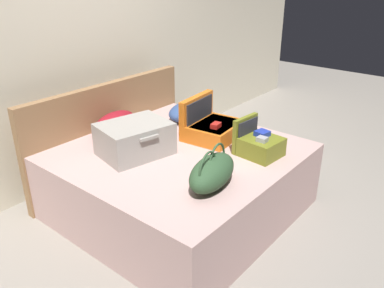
{
  "coord_description": "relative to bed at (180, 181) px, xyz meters",
  "views": [
    {
      "loc": [
        -2.26,
        -1.6,
        2.0
      ],
      "look_at": [
        0.0,
        0.27,
        0.68
      ],
      "focal_mm": 37.24,
      "sensor_mm": 36.0,
      "label": 1
    }
  ],
  "objects": [
    {
      "name": "ground_plane",
      "position": [
        0.0,
        -0.4,
        -0.29
      ],
      "size": [
        12.0,
        12.0,
        0.0
      ],
      "primitive_type": "plane",
      "color": "gray"
    },
    {
      "name": "back_wall",
      "position": [
        0.0,
        1.25,
        1.01
      ],
      "size": [
        8.0,
        0.1,
        2.6
      ],
      "primitive_type": "cube",
      "color": "beige",
      "rests_on": "ground"
    },
    {
      "name": "bed",
      "position": [
        0.0,
        0.0,
        0.0
      ],
      "size": [
        1.81,
        1.76,
        0.58
      ],
      "primitive_type": "cube",
      "color": "#BC9993",
      "rests_on": "ground"
    },
    {
      "name": "headboard",
      "position": [
        0.0,
        0.92,
        0.21
      ],
      "size": [
        1.85,
        0.08,
        0.99
      ],
      "primitive_type": "cube",
      "color": "olive",
      "rests_on": "ground"
    },
    {
      "name": "hard_case_large",
      "position": [
        -0.27,
        0.25,
        0.43
      ],
      "size": [
        0.62,
        0.53,
        0.27
      ],
      "rotation": [
        0.0,
        0.0,
        -0.21
      ],
      "color": "gray",
      "rests_on": "bed"
    },
    {
      "name": "hard_case_medium",
      "position": [
        0.4,
        -0.03,
        0.39
      ],
      "size": [
        0.52,
        0.47,
        0.36
      ],
      "rotation": [
        0.0,
        0.0,
        0.11
      ],
      "color": "#D16619",
      "rests_on": "bed"
    },
    {
      "name": "hard_case_small",
      "position": [
        0.35,
        -0.54,
        0.39
      ],
      "size": [
        0.31,
        0.35,
        0.29
      ],
      "rotation": [
        0.0,
        0.0,
        -0.08
      ],
      "color": "olive",
      "rests_on": "bed"
    },
    {
      "name": "duffel_bag",
      "position": [
        -0.3,
        -0.56,
        0.4
      ],
      "size": [
        0.54,
        0.34,
        0.3
      ],
      "rotation": [
        0.0,
        0.0,
        0.2
      ],
      "color": "#2D4C2D",
      "rests_on": "bed"
    },
    {
      "name": "pillow_near_headboard",
      "position": [
        -0.09,
        0.71,
        0.39
      ],
      "size": [
        0.54,
        0.35,
        0.2
      ],
      "primitive_type": "ellipsoid",
      "rotation": [
        0.0,
        0.0,
        0.2
      ],
      "color": "maroon",
      "rests_on": "bed"
    },
    {
      "name": "pillow_center_head",
      "position": [
        0.61,
        0.43,
        0.37
      ],
      "size": [
        0.52,
        0.38,
        0.17
      ],
      "primitive_type": "ellipsoid",
      "rotation": [
        0.0,
        0.0,
        0.13
      ],
      "color": "navy",
      "rests_on": "bed"
    }
  ]
}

